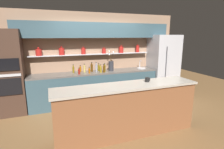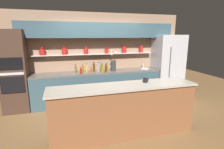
{
  "view_description": "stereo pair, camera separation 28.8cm",
  "coord_description": "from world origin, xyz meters",
  "px_view_note": "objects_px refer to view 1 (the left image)",
  "views": [
    {
      "loc": [
        -1.39,
        -3.55,
        1.94
      ],
      "look_at": [
        0.03,
        0.3,
        1.02
      ],
      "focal_mm": 28.0,
      "sensor_mm": 36.0,
      "label": 1
    },
    {
      "loc": [
        -1.12,
        -3.64,
        1.94
      ],
      "look_at": [
        0.03,
        0.3,
        1.02
      ],
      "focal_mm": 28.0,
      "sensor_mm": 36.0,
      "label": 2
    }
  ],
  "objects_px": {
    "bottle_spirit_4": "(92,68)",
    "bottle_sauce_5": "(80,69)",
    "bottle_oil_1": "(105,68)",
    "bottle_spirit_2": "(96,68)",
    "oven_tower": "(10,73)",
    "bottle_spirit_8": "(104,69)",
    "bottle_oil_6": "(73,69)",
    "bottle_oil_7": "(99,68)",
    "refrigerator": "(163,65)",
    "bottle_sauce_10": "(79,72)",
    "bottle_oil_9": "(101,69)",
    "sink_fixture": "(141,68)",
    "bottle_spirit_3": "(84,69)",
    "coffee_mug": "(147,80)",
    "flower_vase": "(111,65)",
    "bottle_sauce_0": "(89,71)"
  },
  "relations": [
    {
      "from": "oven_tower",
      "to": "bottle_spirit_8",
      "type": "distance_m",
      "value": 2.37
    },
    {
      "from": "bottle_sauce_5",
      "to": "coffee_mug",
      "type": "height_order",
      "value": "bottle_sauce_5"
    },
    {
      "from": "refrigerator",
      "to": "bottle_oil_1",
      "type": "distance_m",
      "value": 2.04
    },
    {
      "from": "flower_vase",
      "to": "sink_fixture",
      "type": "bearing_deg",
      "value": 1.49
    },
    {
      "from": "refrigerator",
      "to": "bottle_sauce_10",
      "type": "height_order",
      "value": "refrigerator"
    },
    {
      "from": "flower_vase",
      "to": "bottle_oil_1",
      "type": "relative_size",
      "value": 2.42
    },
    {
      "from": "bottle_spirit_3",
      "to": "coffee_mug",
      "type": "relative_size",
      "value": 2.15
    },
    {
      "from": "bottle_spirit_2",
      "to": "bottle_spirit_3",
      "type": "height_order",
      "value": "bottle_spirit_2"
    },
    {
      "from": "bottle_spirit_2",
      "to": "sink_fixture",
      "type": "bearing_deg",
      "value": -0.03
    },
    {
      "from": "bottle_spirit_4",
      "to": "bottle_sauce_5",
      "type": "distance_m",
      "value": 0.33
    },
    {
      "from": "bottle_oil_6",
      "to": "bottle_sauce_5",
      "type": "bearing_deg",
      "value": 17.53
    },
    {
      "from": "bottle_sauce_0",
      "to": "bottle_spirit_8",
      "type": "xyz_separation_m",
      "value": [
        0.42,
        -0.01,
        0.02
      ]
    },
    {
      "from": "bottle_oil_7",
      "to": "bottle_oil_9",
      "type": "relative_size",
      "value": 0.99
    },
    {
      "from": "bottle_oil_6",
      "to": "bottle_sauce_10",
      "type": "xyz_separation_m",
      "value": [
        0.11,
        -0.26,
        -0.02
      ]
    },
    {
      "from": "bottle_oil_1",
      "to": "bottle_spirit_4",
      "type": "relative_size",
      "value": 0.91
    },
    {
      "from": "bottle_spirit_3",
      "to": "bottle_oil_9",
      "type": "xyz_separation_m",
      "value": [
        0.42,
        -0.19,
        -0.01
      ]
    },
    {
      "from": "bottle_spirit_2",
      "to": "bottle_sauce_10",
      "type": "relative_size",
      "value": 1.49
    },
    {
      "from": "bottle_oil_1",
      "to": "bottle_spirit_3",
      "type": "height_order",
      "value": "bottle_oil_1"
    },
    {
      "from": "bottle_spirit_8",
      "to": "bottle_oil_9",
      "type": "bearing_deg",
      "value": 169.89
    },
    {
      "from": "bottle_sauce_0",
      "to": "bottle_oil_9",
      "type": "distance_m",
      "value": 0.33
    },
    {
      "from": "bottle_sauce_5",
      "to": "bottle_spirit_8",
      "type": "bearing_deg",
      "value": -26.09
    },
    {
      "from": "oven_tower",
      "to": "bottle_sauce_0",
      "type": "relative_size",
      "value": 11.7
    },
    {
      "from": "bottle_sauce_5",
      "to": "bottle_spirit_8",
      "type": "height_order",
      "value": "bottle_spirit_8"
    },
    {
      "from": "bottle_spirit_3",
      "to": "bottle_oil_9",
      "type": "relative_size",
      "value": 1.04
    },
    {
      "from": "bottle_oil_7",
      "to": "bottle_spirit_4",
      "type": "bearing_deg",
      "value": -171.81
    },
    {
      "from": "refrigerator",
      "to": "bottle_spirit_8",
      "type": "relative_size",
      "value": 8.31
    },
    {
      "from": "bottle_spirit_4",
      "to": "bottle_oil_6",
      "type": "bearing_deg",
      "value": 178.21
    },
    {
      "from": "refrigerator",
      "to": "bottle_sauce_5",
      "type": "relative_size",
      "value": 10.07
    },
    {
      "from": "bottle_oil_7",
      "to": "bottle_oil_6",
      "type": "bearing_deg",
      "value": -178.83
    },
    {
      "from": "oven_tower",
      "to": "sink_fixture",
      "type": "height_order",
      "value": "oven_tower"
    },
    {
      "from": "bottle_sauce_10",
      "to": "bottle_oil_7",
      "type": "bearing_deg",
      "value": 23.38
    },
    {
      "from": "bottle_spirit_2",
      "to": "coffee_mug",
      "type": "height_order",
      "value": "bottle_spirit_2"
    },
    {
      "from": "sink_fixture",
      "to": "bottle_sauce_5",
      "type": "xyz_separation_m",
      "value": [
        -1.91,
        0.13,
        0.06
      ]
    },
    {
      "from": "flower_vase",
      "to": "bottle_sauce_0",
      "type": "xyz_separation_m",
      "value": [
        -0.68,
        -0.13,
        -0.09
      ]
    },
    {
      "from": "refrigerator",
      "to": "bottle_spirit_4",
      "type": "height_order",
      "value": "refrigerator"
    },
    {
      "from": "oven_tower",
      "to": "bottle_spirit_4",
      "type": "height_order",
      "value": "oven_tower"
    },
    {
      "from": "refrigerator",
      "to": "bottle_oil_6",
      "type": "xyz_separation_m",
      "value": [
        -2.9,
        0.12,
        0.03
      ]
    },
    {
      "from": "bottle_oil_1",
      "to": "coffee_mug",
      "type": "relative_size",
      "value": 2.22
    },
    {
      "from": "bottle_oil_1",
      "to": "bottle_spirit_8",
      "type": "height_order",
      "value": "bottle_oil_1"
    },
    {
      "from": "bottle_oil_1",
      "to": "bottle_spirit_2",
      "type": "height_order",
      "value": "bottle_spirit_2"
    },
    {
      "from": "bottle_spirit_3",
      "to": "coffee_mug",
      "type": "xyz_separation_m",
      "value": [
        0.92,
        -1.86,
        0.05
      ]
    },
    {
      "from": "bottle_sauce_5",
      "to": "bottle_spirit_2",
      "type": "bearing_deg",
      "value": -16.96
    },
    {
      "from": "bottle_oil_6",
      "to": "bottle_oil_9",
      "type": "relative_size",
      "value": 1.02
    },
    {
      "from": "bottle_spirit_8",
      "to": "bottle_sauce_10",
      "type": "bearing_deg",
      "value": -178.4
    },
    {
      "from": "bottle_oil_1",
      "to": "bottle_oil_7",
      "type": "relative_size",
      "value": 1.09
    },
    {
      "from": "bottle_spirit_2",
      "to": "bottle_sauce_10",
      "type": "bearing_deg",
      "value": -160.54
    },
    {
      "from": "bottle_spirit_2",
      "to": "bottle_oil_6",
      "type": "xyz_separation_m",
      "value": [
        -0.64,
        0.07,
        -0.02
      ]
    },
    {
      "from": "bottle_oil_9",
      "to": "bottle_sauce_10",
      "type": "relative_size",
      "value": 1.28
    },
    {
      "from": "bottle_oil_6",
      "to": "bottle_spirit_8",
      "type": "xyz_separation_m",
      "value": [
        0.82,
        -0.24,
        0.0
      ]
    },
    {
      "from": "oven_tower",
      "to": "bottle_spirit_8",
      "type": "height_order",
      "value": "oven_tower"
    }
  ]
}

